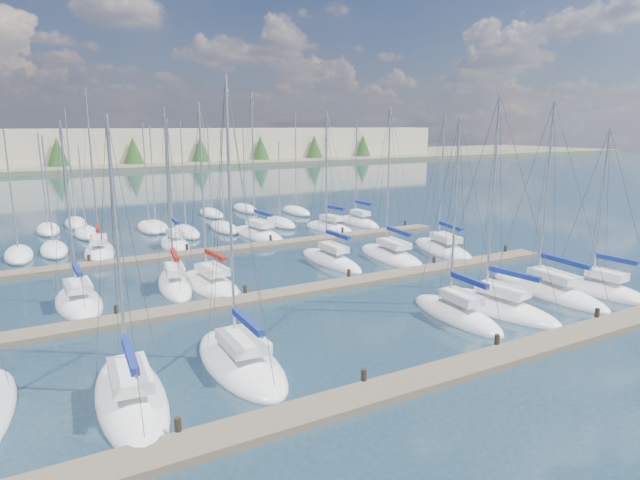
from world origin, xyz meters
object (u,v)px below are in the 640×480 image
sailboat_j (211,285)px  sailboat_g (600,290)px  sailboat_k (331,260)px  sailboat_m (443,249)px  sailboat_f (547,291)px  sailboat_e (495,307)px  sailboat_l (391,256)px  sailboat_i (175,284)px  sailboat_o (175,244)px  sailboat_q (329,228)px  sailboat_r (359,222)px  sailboat_b (131,397)px  sailboat_p (258,234)px  sailboat_n (100,252)px  sailboat_c (241,361)px  sailboat_h (79,302)px  sailboat_d (456,314)px

sailboat_j → sailboat_g: sailboat_j is taller
sailboat_k → sailboat_m: 10.85m
sailboat_m → sailboat_f: 12.91m
sailboat_e → sailboat_l: (2.11, 13.60, -0.01)m
sailboat_i → sailboat_o: bearing=84.4°
sailboat_q → sailboat_k: bearing=-129.6°
sailboat_m → sailboat_g: sailboat_m is taller
sailboat_q → sailboat_e: 27.25m
sailboat_e → sailboat_r: 29.61m
sailboat_b → sailboat_m: sailboat_m is taller
sailboat_q → sailboat_j: size_ratio=0.81×
sailboat_p → sailboat_g: bearing=-70.9°
sailboat_g → sailboat_j: bearing=143.3°
sailboat_n → sailboat_e: (19.36, -27.22, -0.01)m
sailboat_q → sailboat_k: (-6.92, -12.19, 0.01)m
sailboat_k → sailboat_r: bearing=48.0°
sailboat_j → sailboat_q: bearing=32.9°
sailboat_r → sailboat_o: sailboat_o is taller
sailboat_c → sailboat_b: 5.24m
sailboat_b → sailboat_h: 14.08m
sailboat_d → sailboat_m: 16.97m
sailboat_k → sailboat_o: 15.63m
sailboat_h → sailboat_f: 30.57m
sailboat_b → sailboat_i: bearing=73.0°
sailboat_n → sailboat_g: sailboat_n is taller
sailboat_i → sailboat_k: sailboat_i is taller
sailboat_b → sailboat_c: bearing=14.3°
sailboat_j → sailboat_m: size_ratio=1.05×
sailboat_r → sailboat_l: 16.09m
sailboat_n → sailboat_o: sailboat_n is taller
sailboat_h → sailboat_j: 8.44m
sailboat_l → sailboat_i: bearing=-177.5°
sailboat_b → sailboat_k: (18.48, 15.48, 0.02)m
sailboat_r → sailboat_m: bearing=-94.8°
sailboat_n → sailboat_j: size_ratio=1.12×
sailboat_d → sailboat_k: size_ratio=0.95×
sailboat_r → sailboat_g: 29.44m
sailboat_e → sailboat_b: size_ratio=1.11×
sailboat_c → sailboat_i: bearing=88.8°
sailboat_d → sailboat_h: bearing=148.8°
sailboat_n → sailboat_p: (15.17, 0.40, -0.01)m
sailboat_i → sailboat_p: 17.77m
sailboat_k → sailboat_l: size_ratio=0.97×
sailboat_o → sailboat_h: (-9.48, -13.67, -0.02)m
sailboat_l → sailboat_c: bearing=-139.6°
sailboat_k → sailboat_g: bearing=-54.8°
sailboat_d → sailboat_h: (-19.24, 13.21, -0.01)m
sailboat_e → sailboat_j: (-13.86, 12.98, 0.00)m
sailboat_i → sailboat_j: 2.53m
sailboat_d → sailboat_g: (11.76, -1.22, -0.00)m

